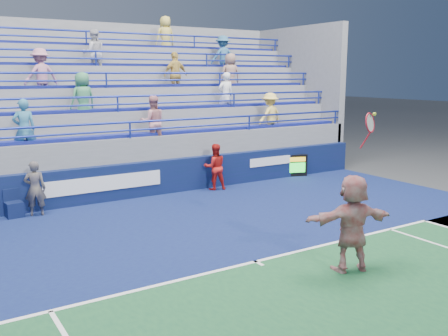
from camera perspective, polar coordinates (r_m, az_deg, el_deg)
ground at (r=10.44m, az=3.65°, el=-10.73°), size 120.00×120.00×0.00m
sponsor_wall at (r=15.80m, az=-10.21°, el=-1.40°), size 18.00×0.32×1.10m
bleacher_stand at (r=19.15m, az=-14.57°, el=3.55°), size 18.00×5.60×6.13m
serve_speed_board at (r=18.91m, az=7.75°, el=0.25°), size 1.18×0.51×0.83m
judge_chair at (r=14.63m, az=-22.88°, el=-4.29°), size 0.46×0.46×0.76m
tennis_player at (r=10.02m, az=14.44°, el=-6.11°), size 1.88×1.09×3.10m
line_judge at (r=14.42m, az=-20.78°, el=-2.21°), size 0.64×0.50×1.53m
ball_girl at (r=16.57m, az=-1.05°, el=0.12°), size 0.88×0.77×1.55m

